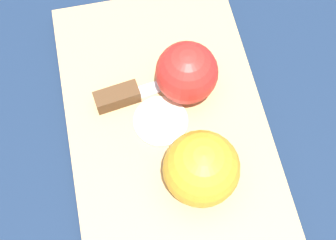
{
  "coord_description": "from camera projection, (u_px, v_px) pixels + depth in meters",
  "views": [
    {
      "loc": [
        -0.23,
        0.01,
        0.55
      ],
      "look_at": [
        0.0,
        0.0,
        0.04
      ],
      "focal_mm": 50.0,
      "sensor_mm": 36.0,
      "label": 1
    }
  ],
  "objects": [
    {
      "name": "ground_plane",
      "position": [
        168.0,
        133.0,
        0.59
      ],
      "size": [
        4.0,
        4.0,
        0.0
      ],
      "primitive_type": "plane",
      "color": "#14233D"
    },
    {
      "name": "knife",
      "position": [
        124.0,
        95.0,
        0.58
      ],
      "size": [
        0.06,
        0.14,
        0.02
      ],
      "rotation": [
        0.0,
        0.0,
        -1.26
      ],
      "color": "silver",
      "rests_on": "cutting_board"
    },
    {
      "name": "apple_slice",
      "position": [
        161.0,
        121.0,
        0.58
      ],
      "size": [
        0.07,
        0.07,
        0.0
      ],
      "color": "beige",
      "rests_on": "cutting_board"
    },
    {
      "name": "apple_half_right",
      "position": [
        187.0,
        73.0,
        0.56
      ],
      "size": [
        0.08,
        0.08,
        0.08
      ],
      "rotation": [
        0.0,
        0.0,
        2.38
      ],
      "color": "red",
      "rests_on": "cutting_board"
    },
    {
      "name": "cutting_board",
      "position": [
        168.0,
        130.0,
        0.58
      ],
      "size": [
        0.45,
        0.31,
        0.02
      ],
      "color": "tan",
      "rests_on": "ground_plane"
    },
    {
      "name": "apple_half_left",
      "position": [
        201.0,
        168.0,
        0.51
      ],
      "size": [
        0.09,
        0.09,
        0.09
      ],
      "rotation": [
        0.0,
        0.0,
        0.52
      ],
      "color": "gold",
      "rests_on": "cutting_board"
    }
  ]
}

